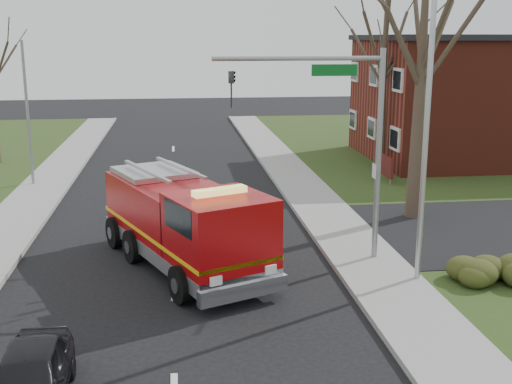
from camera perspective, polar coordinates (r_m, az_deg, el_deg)
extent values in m
plane|color=black|center=(19.09, -7.32, -8.41)|extent=(120.00, 120.00, 0.00)
cube|color=gray|center=(19.98, 10.89, -7.29)|extent=(2.40, 80.00, 0.15)
cube|color=maroon|center=(40.52, 20.69, 7.62)|extent=(15.00, 10.00, 7.00)
cube|color=black|center=(40.36, 21.12, 12.70)|extent=(15.40, 10.40, 0.30)
cube|color=silver|center=(37.79, 10.26, 5.61)|extent=(0.12, 1.40, 1.20)
cube|color=#511512|center=(32.52, 11.44, 2.31)|extent=(0.12, 2.00, 1.00)
cylinder|color=gray|center=(31.87, 11.86, 1.23)|extent=(0.08, 0.08, 0.90)
cylinder|color=gray|center=(33.35, 10.97, 1.82)|extent=(0.08, 0.08, 0.90)
ellipsoid|color=#313A15|center=(19.99, 19.55, -6.31)|extent=(2.80, 2.00, 0.90)
cone|color=#3F2F25|center=(25.50, 14.49, 10.67)|extent=(0.64, 0.64, 12.00)
cone|color=#3F2F25|center=(34.50, 11.26, 10.25)|extent=(0.56, 0.56, 10.50)
cylinder|color=gray|center=(20.56, 10.82, 2.94)|extent=(0.18, 0.18, 6.80)
cylinder|color=gray|center=(19.57, 3.82, 11.76)|extent=(5.20, 0.14, 0.14)
cube|color=#0C591E|center=(19.82, 6.98, 10.70)|extent=(1.40, 0.06, 0.35)
imported|color=black|center=(19.31, -2.14, 10.72)|extent=(0.22, 0.18, 1.10)
cylinder|color=#B7BABF|center=(18.81, 14.83, 4.22)|extent=(0.16, 0.16, 8.40)
cylinder|color=gray|center=(32.67, -19.63, 6.46)|extent=(0.14, 0.14, 7.00)
cube|color=#99070A|center=(21.32, -7.80, -1.75)|extent=(4.36, 5.69, 2.06)
cube|color=#99070A|center=(18.02, -3.20, -4.02)|extent=(3.35, 3.35, 2.35)
cube|color=#B7BABF|center=(20.52, -6.44, -4.75)|extent=(5.38, 8.05, 0.44)
cube|color=#E5B20C|center=(20.36, -6.48, -3.31)|extent=(5.39, 8.05, 0.12)
cube|color=black|center=(16.90, -1.55, -2.61)|extent=(2.11, 0.98, 0.83)
cube|color=#E5D866|center=(17.67, -3.25, 0.07)|extent=(1.58, 0.93, 0.18)
cylinder|color=black|center=(17.81, -6.69, -8.18)|extent=(0.74, 1.13, 1.08)
cylinder|color=black|center=(18.89, 0.45, -6.78)|extent=(0.74, 1.13, 1.08)
cylinder|color=black|center=(22.77, -12.41, -3.52)|extent=(0.74, 1.13, 1.08)
cylinder|color=black|center=(23.63, -6.53, -2.65)|extent=(0.74, 1.13, 1.08)
imported|color=black|center=(13.80, -19.51, -15.35)|extent=(1.55, 3.68, 1.24)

